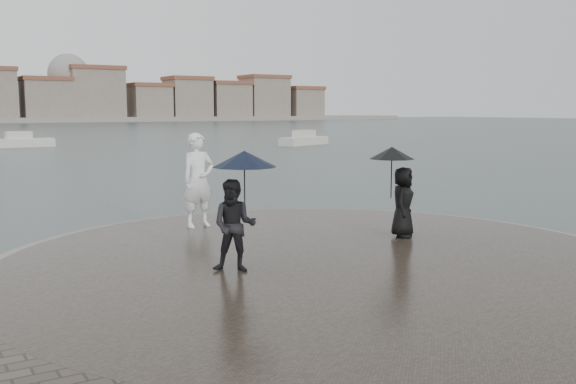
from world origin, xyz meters
TOP-DOWN VIEW (x-y plane):
  - ground at (0.00, 0.00)m, footprint 400.00×400.00m
  - kerb_ring at (0.00, 3.50)m, footprint 12.50×12.50m
  - quay_tip at (0.00, 3.50)m, footprint 11.90×11.90m
  - statue at (-0.72, 7.66)m, footprint 0.84×0.59m
  - visitor_left at (-1.78, 3.50)m, footprint 1.29×1.12m
  - visitor_right at (2.49, 4.31)m, footprint 1.18×1.01m
  - boats at (3.99, 43.71)m, footprint 42.72×15.13m

SIDE VIEW (x-z plane):
  - ground at x=0.00m, z-range 0.00..0.00m
  - kerb_ring at x=0.00m, z-range 0.00..0.32m
  - quay_tip at x=0.00m, z-range 0.00..0.36m
  - boats at x=3.99m, z-range -0.37..1.13m
  - visitor_right at x=2.49m, z-range 0.48..2.43m
  - statue at x=-0.72m, z-range 0.36..2.56m
  - visitor_left at x=-1.78m, z-range 0.49..2.53m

